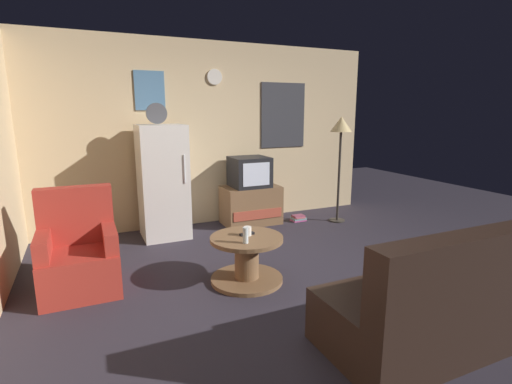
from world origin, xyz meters
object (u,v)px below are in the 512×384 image
(wine_glass, at_px, (246,235))
(mug_ceramic_white, at_px, (248,231))
(book_stack, at_px, (298,218))
(fridge, at_px, (163,181))
(standing_lamp, at_px, (341,132))
(crt_tv, at_px, (249,172))
(coffee_table, at_px, (247,259))
(armchair, at_px, (79,255))
(remote_control, at_px, (247,234))
(couch, at_px, (442,304))
(tv_stand, at_px, (251,205))

(wine_glass, distance_m, mug_ceramic_white, 0.23)
(wine_glass, xyz_separation_m, book_stack, (1.64, 1.81, -0.50))
(fridge, bearing_deg, standing_lamp, -8.18)
(crt_tv, xyz_separation_m, book_stack, (0.74, -0.19, -0.75))
(coffee_table, bearing_deg, book_stack, 46.42)
(book_stack, bearing_deg, armchair, -159.61)
(remote_control, bearing_deg, couch, -66.20)
(couch, bearing_deg, fridge, 111.96)
(coffee_table, height_order, armchair, armchair)
(book_stack, bearing_deg, crt_tv, 165.70)
(coffee_table, bearing_deg, tv_stand, 65.30)
(standing_lamp, height_order, couch, standing_lamp)
(remote_control, bearing_deg, fridge, 101.30)
(crt_tv, xyz_separation_m, wine_glass, (-0.90, -2.00, -0.25))
(standing_lamp, height_order, coffee_table, standing_lamp)
(crt_tv, bearing_deg, standing_lamp, -18.90)
(fridge, xyz_separation_m, wine_glass, (0.38, -1.93, -0.21))
(crt_tv, height_order, wine_glass, crt_tv)
(tv_stand, bearing_deg, book_stack, -14.76)
(coffee_table, bearing_deg, fridge, 104.58)
(fridge, xyz_separation_m, book_stack, (2.02, -0.12, -0.71))
(wine_glass, bearing_deg, armchair, 154.97)
(armchair, bearing_deg, fridge, 50.22)
(coffee_table, bearing_deg, couch, -60.47)
(wine_glass, relative_size, remote_control, 1.00)
(standing_lamp, distance_m, armchair, 3.86)
(fridge, xyz_separation_m, tv_stand, (1.30, 0.07, -0.47))
(fridge, relative_size, couch, 1.04)
(wine_glass, xyz_separation_m, mug_ceramic_white, (0.10, 0.20, -0.03))
(tv_stand, bearing_deg, couch, -89.48)
(book_stack, bearing_deg, fridge, 176.65)
(armchair, bearing_deg, crt_tv, 29.73)
(couch, xyz_separation_m, book_stack, (0.69, 3.19, -0.27))
(fridge, bearing_deg, wine_glass, -78.89)
(fridge, height_order, tv_stand, fridge)
(tv_stand, distance_m, armchair, 2.70)
(remote_control, relative_size, book_stack, 0.69)
(standing_lamp, height_order, remote_control, standing_lamp)
(crt_tv, bearing_deg, tv_stand, 2.67)
(couch, bearing_deg, tv_stand, 90.52)
(mug_ceramic_white, height_order, armchair, armchair)
(crt_tv, xyz_separation_m, couch, (0.05, -3.38, -0.48))
(tv_stand, xyz_separation_m, armchair, (-2.35, -1.33, 0.05))
(coffee_table, height_order, book_stack, coffee_table)
(fridge, height_order, wine_glass, fridge)
(crt_tv, distance_m, remote_control, 1.98)
(remote_control, bearing_deg, coffee_table, -121.76)
(tv_stand, height_order, mug_ceramic_white, tv_stand)
(mug_ceramic_white, bearing_deg, standing_lamp, 33.15)
(standing_lamp, relative_size, mug_ceramic_white, 17.67)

